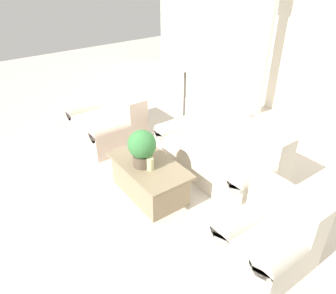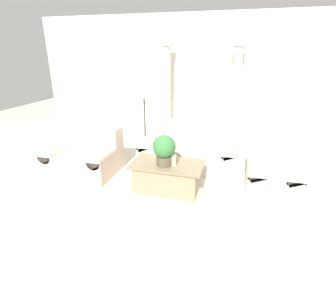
{
  "view_description": "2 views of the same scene",
  "coord_description": "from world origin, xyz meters",
  "px_view_note": "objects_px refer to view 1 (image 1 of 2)",
  "views": [
    {
      "loc": [
        3.07,
        -2.23,
        2.93
      ],
      "look_at": [
        -0.02,
        0.01,
        0.63
      ],
      "focal_mm": 35.0,
      "sensor_mm": 36.0,
      "label": 1
    },
    {
      "loc": [
        1.06,
        -4.15,
        2.25
      ],
      "look_at": [
        -0.11,
        0.1,
        0.62
      ],
      "focal_mm": 28.0,
      "sensor_mm": 36.0,
      "label": 2
    }
  ],
  "objects_px": {
    "loveseat": "(109,121)",
    "armchair": "(269,236)",
    "potted_plant": "(142,147)",
    "sofa_long": "(220,151)",
    "floor_lamp": "(185,66)",
    "coffee_table": "(149,178)"
  },
  "relations": [
    {
      "from": "loveseat",
      "to": "floor_lamp",
      "type": "height_order",
      "value": "floor_lamp"
    },
    {
      "from": "loveseat",
      "to": "sofa_long",
      "type": "bearing_deg",
      "value": 25.22
    },
    {
      "from": "potted_plant",
      "to": "loveseat",
      "type": "bearing_deg",
      "value": 168.12
    },
    {
      "from": "armchair",
      "to": "sofa_long",
      "type": "bearing_deg",
      "value": 153.52
    },
    {
      "from": "coffee_table",
      "to": "armchair",
      "type": "xyz_separation_m",
      "value": [
        1.7,
        0.4,
        0.09
      ]
    },
    {
      "from": "sofa_long",
      "to": "potted_plant",
      "type": "xyz_separation_m",
      "value": [
        -0.18,
        -1.25,
        0.43
      ]
    },
    {
      "from": "sofa_long",
      "to": "loveseat",
      "type": "distance_m",
      "value": 2.09
    },
    {
      "from": "sofa_long",
      "to": "coffee_table",
      "type": "bearing_deg",
      "value": -97.14
    },
    {
      "from": "loveseat",
      "to": "armchair",
      "type": "height_order",
      "value": "loveseat"
    },
    {
      "from": "floor_lamp",
      "to": "coffee_table",
      "type": "bearing_deg",
      "value": -56.07
    },
    {
      "from": "sofa_long",
      "to": "coffee_table",
      "type": "relative_size",
      "value": 1.61
    },
    {
      "from": "loveseat",
      "to": "floor_lamp",
      "type": "relative_size",
      "value": 0.81
    },
    {
      "from": "potted_plant",
      "to": "armchair",
      "type": "bearing_deg",
      "value": 15.37
    },
    {
      "from": "sofa_long",
      "to": "armchair",
      "type": "distance_m",
      "value": 1.74
    },
    {
      "from": "potted_plant",
      "to": "armchair",
      "type": "height_order",
      "value": "potted_plant"
    },
    {
      "from": "potted_plant",
      "to": "floor_lamp",
      "type": "relative_size",
      "value": 0.32
    },
    {
      "from": "sofa_long",
      "to": "potted_plant",
      "type": "height_order",
      "value": "potted_plant"
    },
    {
      "from": "coffee_table",
      "to": "potted_plant",
      "type": "xyz_separation_m",
      "value": [
        -0.03,
        -0.08,
        0.52
      ]
    },
    {
      "from": "potted_plant",
      "to": "floor_lamp",
      "type": "xyz_separation_m",
      "value": [
        -0.82,
        1.35,
        0.6
      ]
    },
    {
      "from": "sofa_long",
      "to": "coffee_table",
      "type": "height_order",
      "value": "sofa_long"
    },
    {
      "from": "floor_lamp",
      "to": "sofa_long",
      "type": "bearing_deg",
      "value": -5.5
    },
    {
      "from": "loveseat",
      "to": "armchair",
      "type": "xyz_separation_m",
      "value": [
        3.45,
        0.12,
        -0.0
      ]
    }
  ]
}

